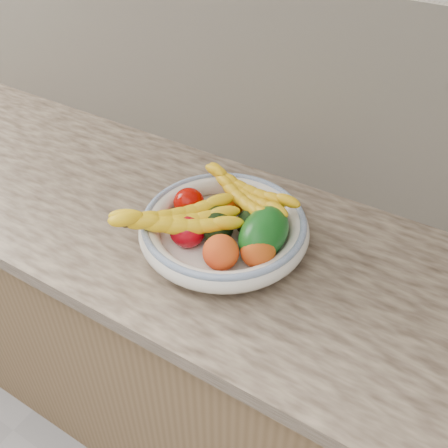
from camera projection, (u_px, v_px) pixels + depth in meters
kitchen_counter at (228, 348)px, 1.47m from camera, size 2.44×0.66×1.40m
fruit_bowl at (224, 228)px, 1.14m from camera, size 0.39×0.39×0.08m
clementine_back_left at (234, 204)px, 1.20m from camera, size 0.07×0.07×0.05m
clementine_back_right at (257, 204)px, 1.20m from camera, size 0.06×0.06×0.04m
tomato_left at (189, 202)px, 1.19m from camera, size 0.08×0.08×0.07m
tomato_near_left at (188, 231)px, 1.11m from camera, size 0.08×0.08×0.07m
avocado_center at (218, 225)px, 1.12m from camera, size 0.12×0.13×0.07m
avocado_right at (257, 221)px, 1.13m from camera, size 0.12×0.13×0.07m
green_mango at (264, 233)px, 1.08m from camera, size 0.14×0.16×0.13m
peach_front at (221, 252)px, 1.05m from camera, size 0.10×0.10×0.08m
peach_right at (258, 251)px, 1.05m from camera, size 0.09×0.09×0.08m
banana_bunch_back at (245, 196)px, 1.17m from camera, size 0.30×0.18×0.08m
banana_bunch_front at (176, 223)px, 1.10m from camera, size 0.30×0.30×0.08m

